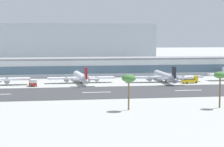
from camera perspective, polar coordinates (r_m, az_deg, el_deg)
The scene contains 12 objects.
ground_plane at distance 202.64m, azimuth 9.26°, elevation -1.98°, with size 1400.00×1400.00×0.00m, color #A8A8A3.
runway_strip at distance 198.59m, azimuth 9.67°, elevation -2.11°, with size 800.00×41.40×0.08m, color #38383A.
runway_centreline_dash_3 at distance 189.10m, azimuth -1.95°, elevation -2.37°, with size 12.00×1.20×0.01m, color white.
runway_centreline_dash_4 at distance 198.45m, azimuth 9.56°, elevation -2.10°, with size 12.00×1.20×0.01m, color white.
terminal_building at distance 269.57m, azimuth 0.11°, elevation 0.88°, with size 169.18×21.24×10.71m.
distant_hotel_block at distance 359.41m, azimuth -5.60°, elevation 3.61°, with size 137.38×24.93×33.09m, color #A8B2BC.
airliner_red_tail_gate_1 at distance 227.20m, azimuth -3.87°, elevation -0.49°, with size 33.72×42.05×8.77m.
airliner_black_tail_gate_2 at distance 232.39m, azimuth 6.77°, elevation -0.39°, with size 38.64×42.73×8.91m.
service_box_truck_0 at distance 215.41m, azimuth -9.91°, elevation -1.11°, with size 3.77×6.39×3.25m.
service_fuel_truck_1 at distance 228.59m, azimuth 9.77°, elevation -0.71°, with size 8.87×5.42×3.95m.
palm_tree_1 at distance 152.23m, azimuth 13.43°, elevation -0.33°, with size 4.16×4.16×11.91m.
palm_tree_2 at distance 143.53m, azimuth 2.12°, elevation -0.69°, with size 4.55×4.55×11.39m.
Camera 1 is at (-65.79, -190.22, 23.46)m, focal length 72.80 mm.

